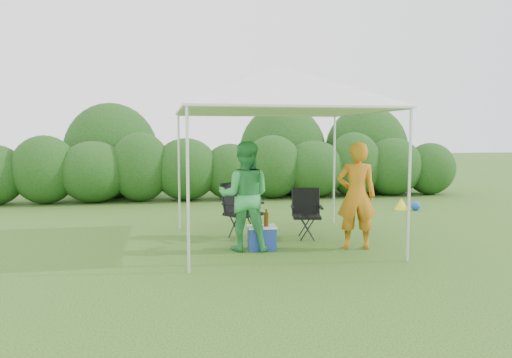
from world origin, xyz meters
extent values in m
plane|color=#3D6520|center=(0.00, 0.00, 0.00)|extent=(70.00, 70.00, 0.00)
ellipsoid|color=#204B17|center=(-4.69, 6.00, 0.86)|extent=(1.65, 1.40, 1.73)
cylinder|color=#382616|center=(-4.69, 6.00, 0.15)|extent=(0.12, 0.12, 0.30)
ellipsoid|color=#204B17|center=(-3.52, 6.00, 0.79)|extent=(1.80, 1.53, 1.57)
cylinder|color=#382616|center=(-3.52, 6.00, 0.15)|extent=(0.12, 0.12, 0.30)
ellipsoid|color=#204B17|center=(-2.35, 6.00, 0.90)|extent=(1.58, 1.34, 1.80)
cylinder|color=#382616|center=(-2.35, 6.00, 0.15)|extent=(0.12, 0.12, 0.30)
ellipsoid|color=#204B17|center=(-1.17, 6.00, 0.82)|extent=(1.72, 1.47, 1.65)
cylinder|color=#382616|center=(-1.17, 6.00, 0.15)|extent=(0.12, 0.12, 0.30)
ellipsoid|color=#204B17|center=(0.00, 6.00, 0.75)|extent=(1.50, 1.28, 1.50)
cylinder|color=#382616|center=(0.00, 6.00, 0.15)|extent=(0.12, 0.12, 0.30)
ellipsoid|color=#204B17|center=(1.17, 6.00, 0.86)|extent=(1.65, 1.40, 1.73)
cylinder|color=#382616|center=(1.17, 6.00, 0.15)|extent=(0.12, 0.12, 0.30)
ellipsoid|color=#204B17|center=(2.35, 6.00, 0.79)|extent=(1.80, 1.53, 1.57)
cylinder|color=#382616|center=(2.35, 6.00, 0.15)|extent=(0.12, 0.12, 0.30)
ellipsoid|color=#204B17|center=(3.52, 6.00, 0.90)|extent=(1.57, 1.34, 1.80)
cylinder|color=#382616|center=(3.52, 6.00, 0.15)|extent=(0.12, 0.12, 0.30)
ellipsoid|color=#204B17|center=(4.69, 6.00, 0.82)|extent=(1.72, 1.47, 1.65)
cylinder|color=#382616|center=(4.69, 6.00, 0.15)|extent=(0.12, 0.12, 0.30)
ellipsoid|color=#204B17|center=(5.87, 6.00, 0.75)|extent=(1.50, 1.28, 1.50)
cylinder|color=#382616|center=(5.87, 6.00, 0.15)|extent=(0.12, 0.12, 0.30)
cylinder|color=silver|center=(-1.50, -1.00, 1.05)|extent=(0.04, 0.04, 2.10)
cylinder|color=silver|center=(1.50, -1.00, 1.05)|extent=(0.04, 0.04, 2.10)
cylinder|color=silver|center=(-1.50, 2.00, 1.05)|extent=(0.04, 0.04, 2.10)
cylinder|color=silver|center=(1.50, 2.00, 1.05)|extent=(0.04, 0.04, 2.10)
cube|color=white|center=(0.00, 0.50, 2.12)|extent=(3.10, 3.10, 0.03)
pyramid|color=white|center=(0.00, 0.50, 2.48)|extent=(3.10, 3.10, 0.70)
cube|color=black|center=(0.57, 0.73, 0.37)|extent=(0.54, 0.51, 0.04)
cube|color=black|center=(0.61, 0.92, 0.62)|extent=(0.48, 0.22, 0.44)
cube|color=black|center=(0.33, 0.78, 0.53)|extent=(0.12, 0.39, 0.03)
cube|color=black|center=(0.80, 0.68, 0.53)|extent=(0.12, 0.39, 0.03)
cylinder|color=black|center=(0.34, 0.58, 0.19)|extent=(0.02, 0.02, 0.37)
cylinder|color=black|center=(0.72, 0.50, 0.19)|extent=(0.02, 0.02, 0.37)
cylinder|color=black|center=(0.42, 0.96, 0.19)|extent=(0.02, 0.02, 0.37)
cylinder|color=black|center=(0.80, 0.88, 0.19)|extent=(0.02, 0.02, 0.37)
cube|color=black|center=(-0.48, 0.93, 0.41)|extent=(0.69, 0.69, 0.05)
cube|color=black|center=(-0.61, 1.11, 0.69)|extent=(0.50, 0.42, 0.49)
cube|color=black|center=(-0.70, 0.77, 0.59)|extent=(0.30, 0.38, 0.03)
cube|color=black|center=(-0.27, 1.09, 0.59)|extent=(0.30, 0.38, 0.03)
cylinder|color=black|center=(-0.53, 0.63, 0.21)|extent=(0.02, 0.02, 0.41)
cylinder|color=black|center=(-0.18, 0.88, 0.21)|extent=(0.02, 0.02, 0.41)
cylinder|color=black|center=(-0.78, 0.98, 0.21)|extent=(0.02, 0.02, 0.41)
cylinder|color=black|center=(-0.43, 1.23, 0.21)|extent=(0.02, 0.02, 0.41)
imported|color=#C06E15|center=(1.09, -0.13, 0.82)|extent=(0.67, 0.52, 1.63)
imported|color=green|center=(-0.59, 0.10, 0.82)|extent=(0.92, 0.78, 1.65)
cube|color=navy|center=(-0.33, 0.08, 0.17)|extent=(0.43, 0.32, 0.33)
cube|color=silver|center=(-0.33, 0.08, 0.35)|extent=(0.45, 0.34, 0.03)
cylinder|color=#592D0C|center=(-0.27, 0.04, 0.49)|extent=(0.07, 0.07, 0.26)
cone|color=yellow|center=(3.66, 3.40, 0.13)|extent=(0.32, 0.32, 0.26)
sphere|color=blue|center=(3.92, 3.23, 0.11)|extent=(0.21, 0.21, 0.21)
camera|label=1|loc=(-1.83, -7.25, 1.75)|focal=35.00mm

